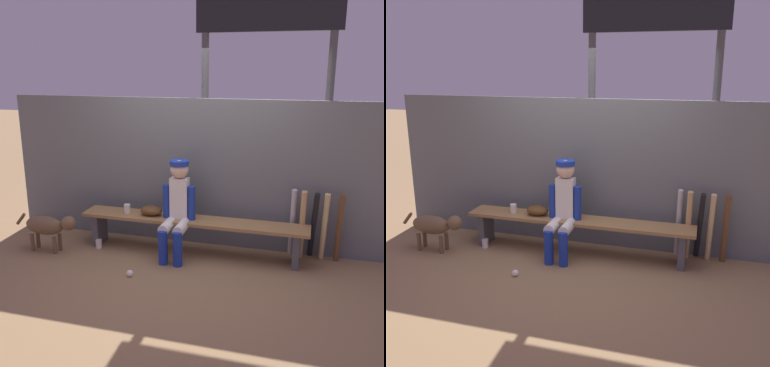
{
  "view_description": "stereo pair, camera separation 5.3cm",
  "coord_description": "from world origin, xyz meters",
  "views": [
    {
      "loc": [
        1.36,
        -4.83,
        2.27
      ],
      "look_at": [
        0.0,
        0.0,
        0.91
      ],
      "focal_mm": 40.67,
      "sensor_mm": 36.0,
      "label": 1
    },
    {
      "loc": [
        1.41,
        -4.82,
        2.27
      ],
      "look_at": [
        0.0,
        0.0,
        0.91
      ],
      "focal_mm": 40.67,
      "sensor_mm": 36.0,
      "label": 2
    }
  ],
  "objects": [
    {
      "name": "ground_plane",
      "position": [
        0.0,
        0.0,
        0.0
      ],
      "size": [
        30.0,
        30.0,
        0.0
      ],
      "primitive_type": "plane",
      "color": "olive"
    },
    {
      "name": "chainlink_fence",
      "position": [
        0.0,
        0.37,
        0.94
      ],
      "size": [
        5.2,
        0.03,
        1.89
      ],
      "primitive_type": "cube",
      "color": "#595E63",
      "rests_on": "ground_plane"
    },
    {
      "name": "dugout_bench",
      "position": [
        0.0,
        0.0,
        0.36
      ],
      "size": [
        2.82,
        0.36,
        0.46
      ],
      "color": "olive",
      "rests_on": "ground_plane"
    },
    {
      "name": "player_seated",
      "position": [
        -0.16,
        -0.11,
        0.64
      ],
      "size": [
        0.41,
        0.55,
        1.18
      ],
      "color": "silver",
      "rests_on": "ground_plane"
    },
    {
      "name": "baseball_glove",
      "position": [
        -0.53,
        0.0,
        0.52
      ],
      "size": [
        0.28,
        0.2,
        0.12
      ],
      "primitive_type": "ellipsoid",
      "color": "#593819",
      "rests_on": "dugout_bench"
    },
    {
      "name": "bat_aluminum_silver",
      "position": [
        1.19,
        0.28,
        0.43
      ],
      "size": [
        0.08,
        0.19,
        0.87
      ],
      "primitive_type": "cylinder",
      "rotation": [
        0.14,
        0.0,
        0.11
      ],
      "color": "#B7B7BC",
      "rests_on": "ground_plane"
    },
    {
      "name": "bat_wood_tan",
      "position": [
        1.31,
        0.2,
        0.44
      ],
      "size": [
        0.08,
        0.21,
        0.88
      ],
      "primitive_type": "cylinder",
      "rotation": [
        0.16,
        0.0,
        0.07
      ],
      "color": "tan",
      "rests_on": "ground_plane"
    },
    {
      "name": "bat_aluminum_black",
      "position": [
        1.44,
        0.25,
        0.43
      ],
      "size": [
        0.11,
        0.26,
        0.86
      ],
      "primitive_type": "cylinder",
      "rotation": [
        0.23,
        0.0,
        0.2
      ],
      "color": "black",
      "rests_on": "ground_plane"
    },
    {
      "name": "bat_wood_natural",
      "position": [
        1.56,
        0.23,
        0.43
      ],
      "size": [
        0.09,
        0.19,
        0.86
      ],
      "primitive_type": "cylinder",
      "rotation": [
        0.14,
        0.0,
        0.17
      ],
      "color": "tan",
      "rests_on": "ground_plane"
    },
    {
      "name": "bat_wood_dark",
      "position": [
        1.73,
        0.23,
        0.43
      ],
      "size": [
        0.08,
        0.15,
        0.86
      ],
      "primitive_type": "cylinder",
      "rotation": [
        0.1,
        0.0,
        0.09
      ],
      "color": "brown",
      "rests_on": "ground_plane"
    },
    {
      "name": "baseball",
      "position": [
        -0.5,
        -0.78,
        0.04
      ],
      "size": [
        0.07,
        0.07,
        0.07
      ],
      "primitive_type": "sphere",
      "color": "white",
      "rests_on": "ground_plane"
    },
    {
      "name": "cup_on_ground",
      "position": [
        -1.2,
        -0.16,
        0.06
      ],
      "size": [
        0.08,
        0.08,
        0.11
      ],
      "primitive_type": "cylinder",
      "color": "silver",
      "rests_on": "ground_plane"
    },
    {
      "name": "cup_on_bench",
      "position": [
        -0.86,
        0.01,
        0.51
      ],
      "size": [
        0.08,
        0.08,
        0.11
      ],
      "primitive_type": "cylinder",
      "color": "silver",
      "rests_on": "dugout_bench"
    },
    {
      "name": "scoreboard",
      "position": [
        0.76,
        1.12,
        2.59
      ],
      "size": [
        2.16,
        0.27,
        3.7
      ],
      "color": "#3F3F42",
      "rests_on": "ground_plane"
    },
    {
      "name": "dog",
      "position": [
        -1.75,
        -0.41,
        0.34
      ],
      "size": [
        0.84,
        0.2,
        0.49
      ],
      "color": "brown",
      "rests_on": "ground_plane"
    }
  ]
}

